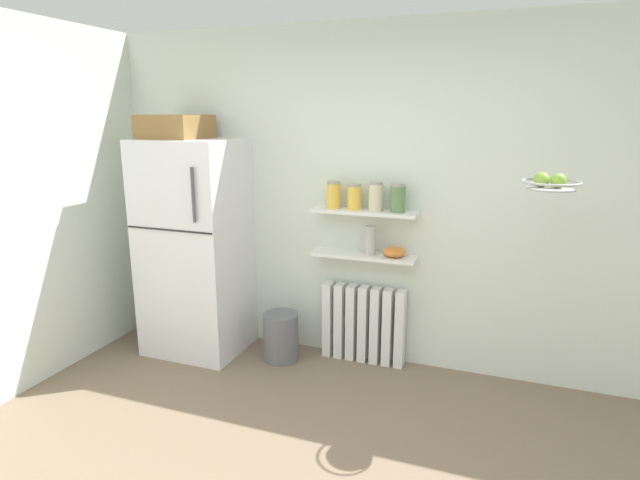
{
  "coord_description": "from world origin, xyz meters",
  "views": [
    {
      "loc": [
        0.95,
        -1.8,
        1.94
      ],
      "look_at": [
        -0.31,
        1.6,
        1.05
      ],
      "focal_mm": 29.04,
      "sensor_mm": 36.0,
      "label": 1
    }
  ],
  "objects_px": {
    "storage_jar_2": "(376,196)",
    "trash_bin": "(281,337)",
    "storage_jar_0": "(334,195)",
    "vase": "(370,240)",
    "radiator": "(363,324)",
    "storage_jar_3": "(398,198)",
    "refrigerator": "(194,243)",
    "hanging_fruit_basket": "(551,183)",
    "storage_jar_1": "(354,197)",
    "shelf_bowl": "(394,252)"
  },
  "relations": [
    {
      "from": "storage_jar_2",
      "to": "trash_bin",
      "type": "height_order",
      "value": "storage_jar_2"
    },
    {
      "from": "storage_jar_0",
      "to": "vase",
      "type": "height_order",
      "value": "storage_jar_0"
    },
    {
      "from": "radiator",
      "to": "vase",
      "type": "height_order",
      "value": "vase"
    },
    {
      "from": "storage_jar_0",
      "to": "storage_jar_3",
      "type": "xyz_separation_m",
      "value": [
        0.49,
        0.0,
        0.0
      ]
    },
    {
      "from": "trash_bin",
      "to": "refrigerator",
      "type": "bearing_deg",
      "value": -178.19
    },
    {
      "from": "vase",
      "to": "hanging_fruit_basket",
      "type": "bearing_deg",
      "value": -20.9
    },
    {
      "from": "refrigerator",
      "to": "storage_jar_1",
      "type": "relative_size",
      "value": 9.96
    },
    {
      "from": "refrigerator",
      "to": "trash_bin",
      "type": "relative_size",
      "value": 4.95
    },
    {
      "from": "vase",
      "to": "hanging_fruit_basket",
      "type": "xyz_separation_m",
      "value": [
        1.18,
        -0.45,
        0.55
      ]
    },
    {
      "from": "refrigerator",
      "to": "radiator",
      "type": "bearing_deg",
      "value": 10.17
    },
    {
      "from": "refrigerator",
      "to": "vase",
      "type": "xyz_separation_m",
      "value": [
        1.42,
        0.22,
        0.09
      ]
    },
    {
      "from": "refrigerator",
      "to": "storage_jar_3",
      "type": "height_order",
      "value": "refrigerator"
    },
    {
      "from": "refrigerator",
      "to": "storage_jar_2",
      "type": "distance_m",
      "value": 1.53
    },
    {
      "from": "radiator",
      "to": "trash_bin",
      "type": "xyz_separation_m",
      "value": [
        -0.62,
        -0.22,
        -0.11
      ]
    },
    {
      "from": "shelf_bowl",
      "to": "hanging_fruit_basket",
      "type": "xyz_separation_m",
      "value": [
        0.99,
        -0.45,
        0.62
      ]
    },
    {
      "from": "hanging_fruit_basket",
      "to": "storage_jar_0",
      "type": "bearing_deg",
      "value": 163.04
    },
    {
      "from": "radiator",
      "to": "storage_jar_0",
      "type": "xyz_separation_m",
      "value": [
        -0.25,
        -0.03,
        1.03
      ]
    },
    {
      "from": "storage_jar_3",
      "to": "vase",
      "type": "height_order",
      "value": "storage_jar_3"
    },
    {
      "from": "storage_jar_2",
      "to": "shelf_bowl",
      "type": "distance_m",
      "value": 0.44
    },
    {
      "from": "radiator",
      "to": "storage_jar_1",
      "type": "distance_m",
      "value": 1.03
    },
    {
      "from": "storage_jar_1",
      "to": "shelf_bowl",
      "type": "relative_size",
      "value": 1.14
    },
    {
      "from": "radiator",
      "to": "storage_jar_1",
      "type": "height_order",
      "value": "storage_jar_1"
    },
    {
      "from": "storage_jar_0",
      "to": "trash_bin",
      "type": "height_order",
      "value": "storage_jar_0"
    },
    {
      "from": "storage_jar_0",
      "to": "storage_jar_2",
      "type": "height_order",
      "value": "storage_jar_2"
    },
    {
      "from": "refrigerator",
      "to": "storage_jar_3",
      "type": "xyz_separation_m",
      "value": [
        1.62,
        0.22,
        0.43
      ]
    },
    {
      "from": "storage_jar_3",
      "to": "hanging_fruit_basket",
      "type": "distance_m",
      "value": 1.1
    },
    {
      "from": "storage_jar_2",
      "to": "shelf_bowl",
      "type": "xyz_separation_m",
      "value": [
        0.15,
        0.0,
        -0.41
      ]
    },
    {
      "from": "radiator",
      "to": "storage_jar_0",
      "type": "bearing_deg",
      "value": -173.08
    },
    {
      "from": "storage_jar_0",
      "to": "radiator",
      "type": "bearing_deg",
      "value": 6.92
    },
    {
      "from": "storage_jar_0",
      "to": "shelf_bowl",
      "type": "distance_m",
      "value": 0.63
    },
    {
      "from": "shelf_bowl",
      "to": "hanging_fruit_basket",
      "type": "distance_m",
      "value": 1.25
    },
    {
      "from": "trash_bin",
      "to": "storage_jar_2",
      "type": "bearing_deg",
      "value": 15.26
    },
    {
      "from": "storage_jar_0",
      "to": "storage_jar_3",
      "type": "distance_m",
      "value": 0.49
    },
    {
      "from": "radiator",
      "to": "vase",
      "type": "bearing_deg",
      "value": -31.09
    },
    {
      "from": "storage_jar_1",
      "to": "hanging_fruit_basket",
      "type": "xyz_separation_m",
      "value": [
        1.31,
        -0.45,
        0.22
      ]
    },
    {
      "from": "storage_jar_2",
      "to": "hanging_fruit_basket",
      "type": "bearing_deg",
      "value": -21.45
    },
    {
      "from": "radiator",
      "to": "storage_jar_3",
      "type": "xyz_separation_m",
      "value": [
        0.25,
        -0.03,
        1.03
      ]
    },
    {
      "from": "storage_jar_3",
      "to": "shelf_bowl",
      "type": "xyz_separation_m",
      "value": [
        -0.01,
        0.0,
        -0.41
      ]
    },
    {
      "from": "storage_jar_3",
      "to": "vase",
      "type": "xyz_separation_m",
      "value": [
        -0.2,
        0.0,
        -0.33
      ]
    },
    {
      "from": "storage_jar_1",
      "to": "trash_bin",
      "type": "relative_size",
      "value": 0.5
    },
    {
      "from": "radiator",
      "to": "shelf_bowl",
      "type": "relative_size",
      "value": 3.88
    },
    {
      "from": "storage_jar_1",
      "to": "storage_jar_2",
      "type": "bearing_deg",
      "value": 0.0
    },
    {
      "from": "radiator",
      "to": "storage_jar_2",
      "type": "relative_size",
      "value": 3.06
    },
    {
      "from": "radiator",
      "to": "vase",
      "type": "xyz_separation_m",
      "value": [
        0.05,
        -0.03,
        0.7
      ]
    },
    {
      "from": "refrigerator",
      "to": "vase",
      "type": "distance_m",
      "value": 1.44
    },
    {
      "from": "storage_jar_2",
      "to": "shelf_bowl",
      "type": "relative_size",
      "value": 1.27
    },
    {
      "from": "refrigerator",
      "to": "hanging_fruit_basket",
      "type": "distance_m",
      "value": 2.68
    },
    {
      "from": "storage_jar_2",
      "to": "trash_bin",
      "type": "relative_size",
      "value": 0.55
    },
    {
      "from": "hanging_fruit_basket",
      "to": "storage_jar_3",
      "type": "bearing_deg",
      "value": 155.34
    },
    {
      "from": "refrigerator",
      "to": "shelf_bowl",
      "type": "distance_m",
      "value": 1.62
    }
  ]
}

